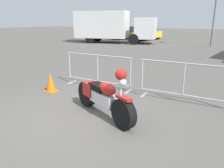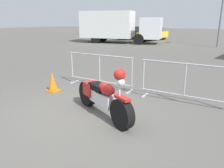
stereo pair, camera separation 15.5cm
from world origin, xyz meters
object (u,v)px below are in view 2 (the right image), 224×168
Objects in this scene: motorcycle at (103,96)px; parked_car_black at (131,33)px; crowd_barrier_far at (185,83)px; crowd_barrier_near at (100,70)px; parked_car_silver at (113,32)px; box_truck at (116,26)px; parked_car_yellow at (153,34)px; traffic_cone at (53,82)px.

parked_car_black reaches higher than motorcycle.
parked_car_black reaches higher than crowd_barrier_far.
crowd_barrier_far is 0.54× the size of parked_car_black.
parked_car_silver reaches higher than crowd_barrier_near.
motorcycle is at bearing -52.89° from crowd_barrier_near.
crowd_barrier_far is at bearing -65.93° from box_truck.
box_truck is 6.49m from parked_car_silver.
parked_car_yellow is (-5.47, 17.91, 0.15)m from crowd_barrier_near.
parked_car_black is 2.73m from parked_car_yellow.
parked_car_black is at bearing 99.23° from parked_car_yellow.
motorcycle is 20.84m from parked_car_yellow.
parked_car_black is at bearing 110.76° from traffic_cone.
crowd_barrier_near is 21.36m from parked_car_silver.
parked_car_silver is 1.04× the size of parked_car_black.
traffic_cone is (9.95, -19.48, -0.48)m from parked_car_silver.
motorcycle is at bearing -15.94° from traffic_cone.
traffic_cone is (-2.33, 0.67, -0.18)m from motorcycle.
motorcycle reaches higher than traffic_cone.
crowd_barrier_far is 20.99m from parked_car_black.
traffic_cone is at bearing -163.06° from crowd_barrier_far.
parked_car_yellow is (-6.83, 19.69, 0.24)m from motorcycle.
traffic_cone is at bearing -171.12° from motorcycle.
box_truck is at bearing 169.19° from parked_car_yellow.
parked_car_black is (-0.91, 4.88, -0.90)m from box_truck.
motorcycle is at bearing -151.18° from parked_car_yellow.
parked_car_black is (-9.55, 19.72, 0.27)m from motorcycle.
motorcycle is 2.24m from crowd_barrier_far.
parked_car_black is at bearing 140.67° from motorcycle.
motorcycle is 0.47× the size of parked_car_yellow.
motorcycle is 2.24m from crowd_barrier_near.
parked_car_yellow is at bearing 107.00° from crowd_barrier_near.
crowd_barrier_far is (1.35, 1.79, 0.09)m from motorcycle.
box_truck reaches higher than parked_car_silver.
crowd_barrier_near reaches higher than traffic_cone.
traffic_cone is at bearing -143.23° from parked_car_silver.
box_truck reaches higher than parked_car_yellow.
motorcycle is at bearing -127.13° from crowd_barrier_far.
crowd_barrier_near is 1.51m from traffic_cone.
parked_car_black is 7.62× the size of traffic_cone.
traffic_cone is (7.22, -19.05, -0.44)m from parked_car_black.
parked_car_black is at bearing 121.31° from crowd_barrier_far.
box_truck is at bearing -159.77° from parked_car_black.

